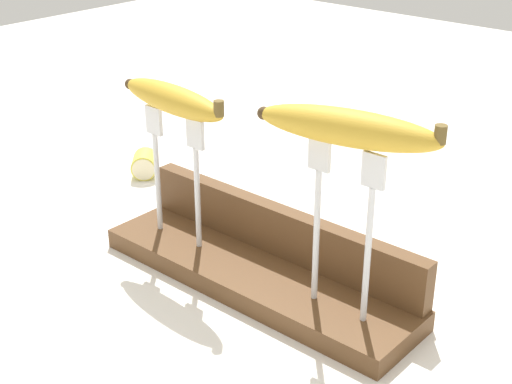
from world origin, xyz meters
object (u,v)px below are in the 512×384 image
object	(u,v)px
fork_stand_right	(343,215)
banana_raised_right	(348,128)
banana_raised_left	(173,99)
banana_chunk_near	(145,164)
fork_stand_left	(176,164)

from	to	relation	value
fork_stand_right	banana_raised_right	distance (m)	0.10
banana_raised_left	banana_raised_right	xyz separation A→B (m)	(0.25, -0.00, 0.02)
fork_stand_right	banana_raised_left	xyz separation A→B (m)	(-0.25, 0.00, 0.07)
banana_raised_left	banana_chunk_near	size ratio (longest dim) A/B	2.99
fork_stand_left	banana_raised_right	xyz separation A→B (m)	(0.25, -0.00, 0.11)
fork_stand_left	banana_raised_right	world-z (taller)	banana_raised_right
fork_stand_right	banana_chunk_near	size ratio (longest dim) A/B	3.12
fork_stand_right	banana_raised_right	xyz separation A→B (m)	(-0.00, -0.00, 0.10)
banana_raised_left	banana_raised_right	world-z (taller)	banana_raised_right
banana_raised_left	banana_chunk_near	xyz separation A→B (m)	(-0.23, 0.14, -0.19)
banana_raised_right	banana_raised_left	bearing A→B (deg)	180.00
fork_stand_right	banana_raised_right	size ratio (longest dim) A/B	0.97
fork_stand_left	banana_raised_left	distance (m)	0.08
banana_raised_left	banana_raised_right	distance (m)	0.25
fork_stand_left	banana_chunk_near	size ratio (longest dim) A/B	2.74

